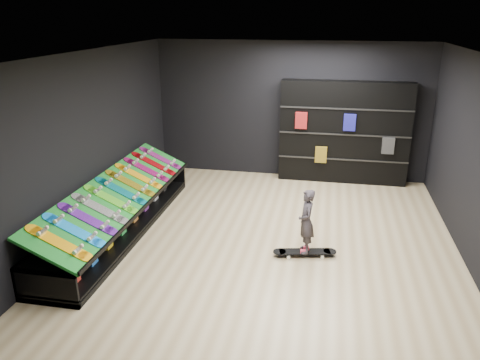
% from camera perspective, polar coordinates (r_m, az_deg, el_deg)
% --- Properties ---
extents(floor, '(6.00, 7.00, 0.01)m').
position_cam_1_polar(floor, '(7.71, 3.40, -7.75)').
color(floor, tan).
rests_on(floor, ground).
extents(ceiling, '(6.00, 7.00, 0.01)m').
position_cam_1_polar(ceiling, '(6.86, 3.92, 15.06)').
color(ceiling, white).
rests_on(ceiling, ground).
extents(wall_back, '(6.00, 0.02, 3.00)m').
position_cam_1_polar(wall_back, '(10.52, 6.16, 8.41)').
color(wall_back, black).
rests_on(wall_back, ground).
extents(wall_front, '(6.00, 0.02, 3.00)m').
position_cam_1_polar(wall_front, '(3.97, -3.12, -11.55)').
color(wall_front, black).
rests_on(wall_front, ground).
extents(wall_left, '(0.02, 7.00, 3.00)m').
position_cam_1_polar(wall_left, '(8.07, -18.04, 4.01)').
color(wall_left, black).
rests_on(wall_left, ground).
extents(display_rack, '(0.90, 4.50, 0.50)m').
position_cam_1_polar(display_rack, '(8.28, -14.38, -4.43)').
color(display_rack, black).
rests_on(display_rack, ground).
extents(turf_ramp, '(0.92, 4.50, 0.46)m').
position_cam_1_polar(turf_ramp, '(8.09, -14.34, -1.48)').
color(turf_ramp, '#10661C').
rests_on(turf_ramp, display_rack).
extents(back_shelving, '(2.75, 0.32, 2.20)m').
position_cam_1_polar(back_shelving, '(10.40, 12.56, 5.67)').
color(back_shelving, black).
rests_on(back_shelving, ground).
extents(floor_skateboard, '(1.00, 0.42, 0.09)m').
position_cam_1_polar(floor_skateboard, '(7.38, 7.88, -8.84)').
color(floor_skateboard, black).
rests_on(floor_skateboard, ground).
extents(child, '(0.21, 0.26, 0.60)m').
position_cam_1_polar(child, '(7.22, 8.01, -6.44)').
color(child, black).
rests_on(child, floor_skateboard).
extents(display_board_0, '(0.93, 0.22, 0.50)m').
position_cam_1_polar(display_board_0, '(6.56, -21.18, -7.17)').
color(display_board_0, yellow).
rests_on(display_board_0, turf_ramp).
extents(display_board_1, '(0.93, 0.22, 0.50)m').
position_cam_1_polar(display_board_1, '(6.84, -19.54, -5.80)').
color(display_board_1, blue).
rests_on(display_board_1, turf_ramp).
extents(display_board_2, '(0.93, 0.22, 0.50)m').
position_cam_1_polar(display_board_2, '(7.14, -18.05, -4.53)').
color(display_board_2, purple).
rests_on(display_board_2, turf_ramp).
extents(display_board_3, '(0.93, 0.22, 0.50)m').
position_cam_1_polar(display_board_3, '(7.44, -16.68, -3.37)').
color(display_board_3, black).
rests_on(display_board_3, turf_ramp).
extents(display_board_4, '(0.93, 0.22, 0.50)m').
position_cam_1_polar(display_board_4, '(7.76, -15.43, -2.30)').
color(display_board_4, green).
rests_on(display_board_4, turf_ramp).
extents(display_board_5, '(0.93, 0.22, 0.50)m').
position_cam_1_polar(display_board_5, '(8.07, -14.27, -1.31)').
color(display_board_5, '#0C8C99').
rests_on(display_board_5, turf_ramp).
extents(display_board_6, '(0.93, 0.22, 0.50)m').
position_cam_1_polar(display_board_6, '(8.39, -13.20, -0.39)').
color(display_board_6, yellow).
rests_on(display_board_6, turf_ramp).
extents(display_board_7, '(0.93, 0.22, 0.50)m').
position_cam_1_polar(display_board_7, '(8.72, -12.21, 0.45)').
color(display_board_7, orange).
rests_on(display_board_7, turf_ramp).
extents(display_board_8, '(0.93, 0.22, 0.50)m').
position_cam_1_polar(display_board_8, '(9.05, -11.30, 1.24)').
color(display_board_8, '#E5198C').
rests_on(display_board_8, turf_ramp).
extents(display_board_9, '(0.93, 0.22, 0.50)m').
position_cam_1_polar(display_board_9, '(9.39, -10.44, 1.97)').
color(display_board_9, red).
rests_on(display_board_9, turf_ramp).
extents(display_board_10, '(0.93, 0.22, 0.50)m').
position_cam_1_polar(display_board_10, '(9.72, -9.65, 2.65)').
color(display_board_10, '#2626BF').
rests_on(display_board_10, turf_ramp).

